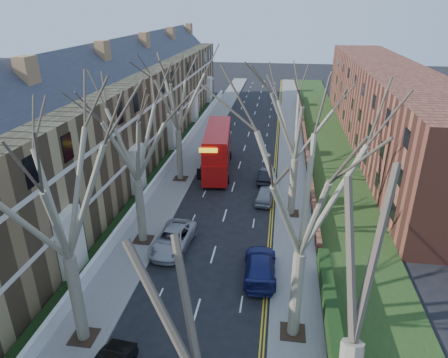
% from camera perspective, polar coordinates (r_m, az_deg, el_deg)
% --- Properties ---
extents(pavement_left, '(3.00, 102.00, 0.12)m').
position_cam_1_polar(pavement_left, '(52.23, -3.62, 4.83)').
color(pavement_left, slate).
rests_on(pavement_left, ground).
extents(pavement_right, '(3.00, 102.00, 0.12)m').
position_cam_1_polar(pavement_right, '(51.23, 9.68, 4.14)').
color(pavement_right, slate).
rests_on(pavement_right, ground).
extents(terrace_left, '(9.70, 78.00, 13.60)m').
position_cam_1_polar(terrace_left, '(45.61, -15.43, 8.39)').
color(terrace_left, olive).
rests_on(terrace_left, ground).
extents(flats_right, '(13.97, 54.00, 10.00)m').
position_cam_1_polar(flats_right, '(55.27, 22.10, 9.52)').
color(flats_right, brown).
rests_on(flats_right, ground).
extents(front_wall_left, '(0.30, 78.00, 1.00)m').
position_cam_1_polar(front_wall_left, '(45.13, -7.73, 2.30)').
color(front_wall_left, white).
rests_on(front_wall_left, ground).
extents(grass_verge_right, '(6.00, 102.00, 0.06)m').
position_cam_1_polar(grass_verge_right, '(51.54, 14.69, 3.92)').
color(grass_verge_right, '#1F3613').
rests_on(grass_verge_right, ground).
extents(tree_left_mid, '(10.50, 10.50, 14.71)m').
position_cam_1_polar(tree_left_mid, '(19.76, -23.01, -0.25)').
color(tree_left_mid, '#736752').
rests_on(tree_left_mid, ground).
extents(tree_left_far, '(10.15, 10.15, 14.22)m').
position_cam_1_polar(tree_left_far, '(28.32, -12.94, 7.33)').
color(tree_left_far, '#736752').
rests_on(tree_left_far, ground).
extents(tree_left_dist, '(10.50, 10.50, 14.71)m').
position_cam_1_polar(tree_left_dist, '(39.36, -6.84, 12.75)').
color(tree_left_dist, '#736752').
rests_on(tree_left_dist, ground).
extents(tree_right_mid, '(10.50, 10.50, 14.71)m').
position_cam_1_polar(tree_right_mid, '(18.90, 11.74, 0.16)').
color(tree_right_mid, '#736752').
rests_on(tree_right_mid, ground).
extents(tree_right_far, '(10.15, 10.15, 14.22)m').
position_cam_1_polar(tree_right_far, '(32.30, 10.59, 9.53)').
color(tree_right_far, '#736752').
rests_on(tree_right_far, ground).
extents(double_decker_bus, '(3.62, 11.33, 4.65)m').
position_cam_1_polar(double_decker_bus, '(43.66, -0.92, 4.12)').
color(double_decker_bus, '#BB0F0D').
rests_on(double_decker_bus, ground).
extents(car_left_far, '(2.89, 5.58, 1.50)m').
position_cam_1_polar(car_left_far, '(30.56, -7.30, -8.50)').
color(car_left_far, '#A6A7AB').
rests_on(car_left_far, ground).
extents(car_right_near, '(2.41, 5.37, 1.53)m').
position_cam_1_polar(car_right_near, '(27.63, 5.18, -12.25)').
color(car_right_near, navy).
rests_on(car_right_near, ground).
extents(car_right_mid, '(1.97, 4.12, 1.36)m').
position_cam_1_polar(car_right_mid, '(37.34, 5.92, -2.23)').
color(car_right_mid, gray).
rests_on(car_right_mid, ground).
extents(car_right_far, '(1.71, 4.14, 1.33)m').
position_cam_1_polar(car_right_far, '(41.54, 6.01, 0.53)').
color(car_right_far, black).
rests_on(car_right_far, ground).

